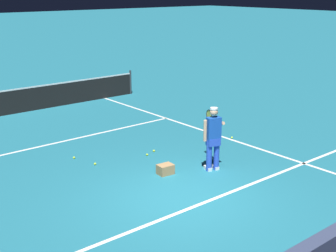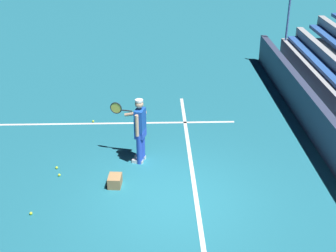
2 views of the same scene
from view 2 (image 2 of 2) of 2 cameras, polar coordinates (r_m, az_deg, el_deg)
ground_plane at (r=10.60m, az=0.77°, el=-9.17°), size 160.00×160.00×0.00m
court_baseline_white at (r=10.63m, az=3.49°, el=-9.10°), size 12.00×0.10×0.01m
court_sideline_white at (r=14.61m, az=-15.82°, el=0.20°), size 0.10×12.00×0.01m
tennis_player at (r=11.73m, az=-3.52°, el=-0.46°), size 0.78×0.94×1.71m
ball_box_cardboard at (r=11.14m, az=-6.49°, el=-6.67°), size 0.42×0.33×0.26m
tennis_ball_by_box at (r=10.60m, az=-16.37°, el=-10.18°), size 0.07×0.07×0.07m
tennis_ball_midcourt at (r=11.77m, az=-13.11°, el=-5.84°), size 0.07×0.07×0.07m
tennis_ball_stray_back at (r=12.09m, az=-13.42°, el=-4.96°), size 0.07×0.07×0.07m
tennis_ball_far_left at (r=14.36m, az=-9.11°, el=0.58°), size 0.07×0.07×0.07m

